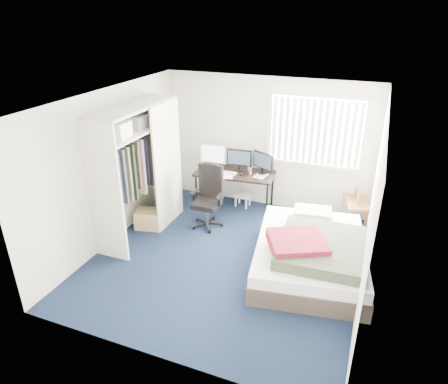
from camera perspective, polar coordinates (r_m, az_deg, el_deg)
The scene contains 10 objects.
ground at distance 6.38m, azimuth 0.33°, elevation -9.47°, with size 4.20×4.20×0.00m, color black.
room_shell at distance 5.66m, azimuth 0.37°, elevation 3.22°, with size 4.20×4.20×4.20m.
window_assembly at distance 7.30m, azimuth 12.94°, elevation 8.40°, with size 1.72×0.09×1.32m.
closet at distance 6.67m, azimuth -12.35°, elevation 4.63°, with size 0.64×1.84×2.22m.
desk at distance 7.62m, azimuth 1.65°, elevation 3.13°, with size 1.55×0.83×1.20m.
office_chair at distance 7.12m, azimuth -2.24°, elevation -1.49°, with size 0.54×0.54×1.14m.
footstool at distance 7.88m, azimuth 2.69°, elevation -0.70°, with size 0.34×0.29×0.25m.
nightstand at distance 7.47m, azimuth 18.26°, elevation -1.53°, with size 0.53×0.79×0.67m.
bed at distance 6.13m, azimuth 12.31°, elevation -8.46°, with size 1.90×2.34×0.69m.
pine_box at distance 7.26m, azimuth -10.72°, elevation -3.78°, with size 0.44×0.33×0.33m, color #A78A53.
Camera 1 is at (1.88, -4.91, 3.62)m, focal length 32.00 mm.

